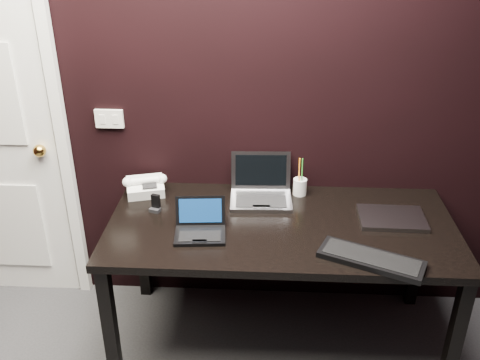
# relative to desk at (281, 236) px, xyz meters

# --- Properties ---
(wall_back) EXTENTS (4.00, 0.00, 4.00)m
(wall_back) POSITION_rel_desk_xyz_m (-0.30, 0.40, 0.64)
(wall_back) COLOR black
(wall_back) RESTS_ON ground
(wall_switch) EXTENTS (0.15, 0.02, 0.10)m
(wall_switch) POSITION_rel_desk_xyz_m (-0.92, 0.39, 0.46)
(wall_switch) COLOR silver
(wall_switch) RESTS_ON wall_back
(desk) EXTENTS (1.70, 0.80, 0.74)m
(desk) POSITION_rel_desk_xyz_m (0.00, 0.00, 0.00)
(desk) COLOR black
(desk) RESTS_ON ground
(netbook) EXTENTS (0.25, 0.23, 0.15)m
(netbook) POSITION_rel_desk_xyz_m (-0.39, -0.12, 0.11)
(netbook) COLOR black
(netbook) RESTS_ON desk
(silver_laptop) EXTENTS (0.33, 0.30, 0.22)m
(silver_laptop) POSITION_rel_desk_xyz_m (-0.11, 0.24, 0.12)
(silver_laptop) COLOR #9B9CA0
(silver_laptop) RESTS_ON desk
(ext_keyboard) EXTENTS (0.48, 0.32, 0.03)m
(ext_keyboard) POSITION_rel_desk_xyz_m (0.39, -0.30, 0.09)
(ext_keyboard) COLOR black
(ext_keyboard) RESTS_ON desk
(closed_laptop) EXTENTS (0.33, 0.24, 0.02)m
(closed_laptop) POSITION_rel_desk_xyz_m (0.55, 0.06, 0.09)
(closed_laptop) COLOR gray
(closed_laptop) RESTS_ON desk
(desk_phone) EXTENTS (0.24, 0.22, 0.12)m
(desk_phone) POSITION_rel_desk_xyz_m (-0.73, 0.27, 0.12)
(desk_phone) COLOR white
(desk_phone) RESTS_ON desk
(mobile_phone) EXTENTS (0.06, 0.06, 0.09)m
(mobile_phone) POSITION_rel_desk_xyz_m (-0.64, 0.09, 0.11)
(mobile_phone) COLOR black
(mobile_phone) RESTS_ON desk
(pen_cup) EXTENTS (0.09, 0.09, 0.21)m
(pen_cup) POSITION_rel_desk_xyz_m (0.10, 0.30, 0.13)
(pen_cup) COLOR silver
(pen_cup) RESTS_ON desk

